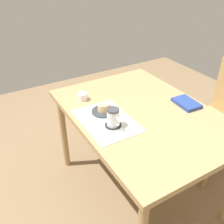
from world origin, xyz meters
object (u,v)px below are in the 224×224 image
pastry_plate (104,111)px  small_book (186,103)px  pastry (103,107)px  sugar_bowl (82,97)px  dining_table (141,121)px  coffee_mug (113,117)px  wooden_chair (222,116)px

pastry_plate → small_book: bearing=69.8°
pastry → sugar_bowl: bearing=-168.6°
pastry → dining_table: bearing=61.9°
coffee_mug → small_book: 0.56m
wooden_chair → pastry_plate: wooden_chair is taller
dining_table → wooden_chair: 0.76m
pastry_plate → sugar_bowl: size_ratio=2.18×
small_book → sugar_bowl: bearing=-122.0°
pastry_plate → coffee_mug: coffee_mug is taller
wooden_chair → pastry_plate: 1.01m
sugar_bowl → small_book: size_ratio=0.39×
dining_table → coffee_mug: (0.05, -0.24, 0.14)m
pastry_plate → wooden_chair: bearing=78.0°
coffee_mug → sugar_bowl: (-0.38, -0.02, -0.04)m
coffee_mug → pastry_plate: bearing=171.7°
pastry_plate → sugar_bowl: (-0.22, -0.04, 0.02)m
dining_table → coffee_mug: bearing=-79.1°
pastry_plate → small_book: size_ratio=0.85×
dining_table → pastry_plate: (-0.12, -0.22, 0.09)m
dining_table → pastry_plate: pastry_plate is taller
dining_table → coffee_mug: size_ratio=10.79×
wooden_chair → dining_table: bearing=84.7°
pastry → sugar_bowl: (-0.22, -0.04, -0.02)m
dining_table → small_book: bearing=75.9°
pastry → small_book: bearing=69.8°
wooden_chair → sugar_bowl: 1.12m
pastry → coffee_mug: size_ratio=0.68×
wooden_chair → coffee_mug: (-0.04, -0.98, 0.29)m
small_book → wooden_chair: bearing=92.9°
pastry → small_book: size_ratio=0.41×
pastry → coffee_mug: bearing=-8.3°
pastry_plate → sugar_bowl: 0.23m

